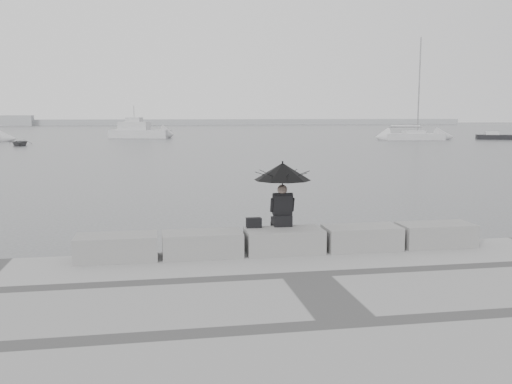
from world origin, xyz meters
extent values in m
plane|color=#444749|center=(0.00, 0.00, 0.00)|extent=(360.00, 360.00, 0.00)
cube|color=gray|center=(-3.40, -0.45, 0.75)|extent=(1.60, 0.80, 0.50)
cube|color=gray|center=(-1.70, -0.45, 0.75)|extent=(1.60, 0.80, 0.50)
cube|color=gray|center=(0.00, -0.45, 0.75)|extent=(1.60, 0.80, 0.50)
cube|color=gray|center=(1.70, -0.45, 0.75)|extent=(1.60, 0.80, 0.50)
cube|color=gray|center=(3.40, -0.45, 0.75)|extent=(1.60, 0.80, 0.50)
sphere|color=#726056|center=(0.04, -0.07, 1.78)|extent=(0.21, 0.21, 0.21)
cylinder|color=black|center=(0.04, -0.08, 1.85)|extent=(0.02, 0.02, 1.00)
cone|color=black|center=(0.04, -0.08, 2.17)|extent=(1.21, 1.21, 0.37)
sphere|color=black|center=(0.04, -0.08, 2.37)|extent=(0.04, 0.04, 0.04)
cube|color=black|center=(-0.59, -0.17, 1.10)|extent=(0.32, 0.18, 0.20)
cube|color=#A6A9AC|center=(0.00, 155.00, 0.80)|extent=(180.00, 6.00, 1.60)
cube|color=silver|center=(30.01, 56.59, 0.35)|extent=(7.66, 3.08, 0.90)
cube|color=silver|center=(30.01, 56.59, 0.95)|extent=(2.75, 1.83, 0.50)
cylinder|color=gray|center=(30.01, 56.59, 6.80)|extent=(0.16, 0.16, 12.00)
cylinder|color=gray|center=(30.01, 56.59, 1.60)|extent=(4.19, 0.49, 0.10)
cube|color=silver|center=(-4.53, 68.48, 0.50)|extent=(8.54, 5.18, 1.20)
cube|color=silver|center=(-4.53, 68.48, 1.60)|extent=(4.52, 3.35, 1.20)
cube|color=silver|center=(-4.53, 68.48, 2.50)|extent=(2.42, 2.15, 0.60)
cylinder|color=gray|center=(-4.53, 68.48, 3.60)|extent=(0.08, 0.08, 1.60)
cube|color=black|center=(41.33, 55.73, 0.25)|extent=(5.57, 3.52, 0.70)
cube|color=silver|center=(41.33, 55.73, 0.75)|extent=(1.94, 1.72, 0.50)
imported|color=slate|center=(-16.59, 51.60, 0.30)|extent=(3.67, 1.94, 0.59)
camera|label=1|loc=(-2.60, -11.77, 3.39)|focal=40.00mm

